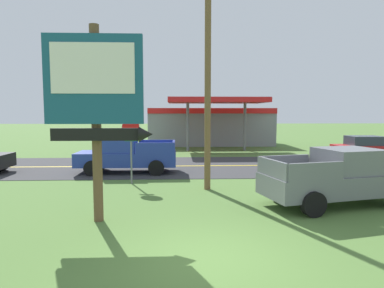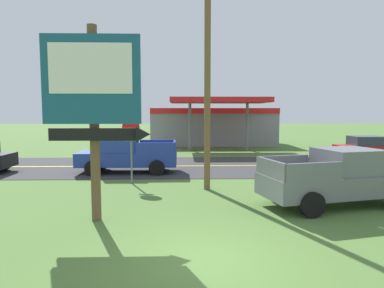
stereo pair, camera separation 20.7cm
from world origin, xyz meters
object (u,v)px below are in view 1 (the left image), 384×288
Objects in this scene: utility_pole at (208,62)px; pickup_grey_parked_on_lawn at (338,177)px; stop_sign at (131,139)px; gas_station at (210,125)px; motel_sign at (97,96)px; car_red_mid_lane at (366,148)px; pickup_blue_on_road at (126,155)px.

utility_pole reaches higher than pickup_grey_parked_on_lawn.
stop_sign is at bearing 159.44° from utility_pole.
pickup_grey_parked_on_lawn is at bearing -84.21° from gas_station.
motel_sign is 8.47m from pickup_grey_parked_on_lawn.
gas_station is at bearing 84.28° from utility_pole.
gas_station is 2.18× the size of pickup_grey_parked_on_lawn.
gas_station reaches higher than stop_sign.
stop_sign is 16.22m from car_red_mid_lane.
motel_sign is 5.69m from utility_pole.
utility_pole is (3.53, 4.18, 1.55)m from motel_sign.
stop_sign is at bearing -76.64° from pickup_blue_on_road.
utility_pole reaches higher than gas_station.
utility_pole reaches higher than stop_sign.
pickup_blue_on_road is (-0.48, 8.31, -2.72)m from motel_sign.
car_red_mid_lane is at bearing 14.63° from pickup_blue_on_road.
pickup_grey_parked_on_lawn is 1.31× the size of car_red_mid_lane.
motel_sign is 8.76m from pickup_blue_on_road.
pickup_blue_on_road is at bearing 103.36° from stop_sign.
motel_sign is at bearing -102.85° from gas_station.
pickup_blue_on_road is at bearing 134.10° from utility_pole.
stop_sign is 3.15m from pickup_blue_on_road.
stop_sign is at bearing -105.77° from gas_station.
pickup_grey_parked_on_lawn is (7.86, 1.57, -2.72)m from motel_sign.
car_red_mid_lane is at bearing 25.19° from stop_sign.
motel_sign is 0.58× the size of utility_pole.
motel_sign is at bearing -140.34° from car_red_mid_lane.
stop_sign is (0.21, 5.43, -1.66)m from motel_sign.
pickup_grey_parked_on_lawn is at bearing -26.74° from stop_sign.
pickup_grey_parked_on_lawn is (7.65, -3.85, -1.06)m from stop_sign.
utility_pole reaches higher than pickup_blue_on_road.
stop_sign reaches higher than car_red_mid_lane.
car_red_mid_lane is at bearing -52.29° from gas_station.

